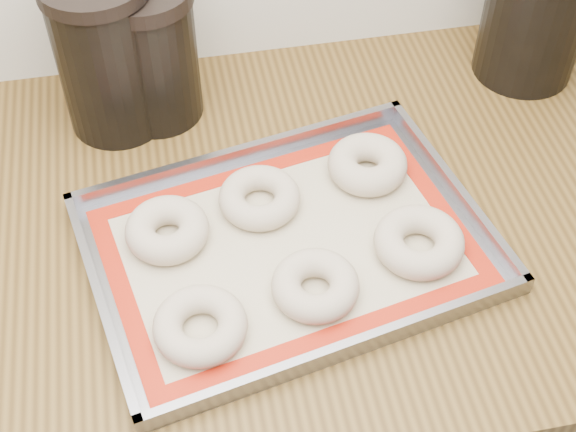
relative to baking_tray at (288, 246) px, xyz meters
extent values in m
cube|color=slate|center=(0.06, 0.06, -0.48)|extent=(3.00, 0.65, 0.86)
cube|color=brown|center=(0.06, 0.06, -0.03)|extent=(3.06, 0.68, 0.04)
cube|color=gray|center=(0.00, 0.00, 0.00)|extent=(0.52, 0.41, 0.00)
cube|color=gray|center=(-0.03, 0.16, 0.01)|extent=(0.45, 0.10, 0.02)
cube|color=gray|center=(0.03, -0.16, 0.01)|extent=(0.45, 0.10, 0.02)
cube|color=gray|center=(-0.22, -0.04, 0.01)|extent=(0.07, 0.33, 0.02)
cube|color=gray|center=(0.22, 0.04, 0.01)|extent=(0.07, 0.33, 0.02)
cube|color=#C6B793|center=(0.00, 0.00, 0.00)|extent=(0.47, 0.37, 0.00)
cube|color=#B51F0C|center=(-0.03, 0.13, 0.00)|extent=(0.42, 0.10, 0.00)
cube|color=#B51F0C|center=(0.03, -0.13, 0.00)|extent=(0.42, 0.10, 0.00)
cube|color=#B51F0C|center=(-0.20, -0.04, 0.00)|extent=(0.07, 0.25, 0.00)
cube|color=#B51F0C|center=(0.20, 0.04, 0.00)|extent=(0.07, 0.25, 0.00)
torus|color=#BEAC93|center=(-0.12, -0.10, 0.01)|extent=(0.14, 0.14, 0.03)
torus|color=#BEAC93|center=(0.02, -0.07, 0.01)|extent=(0.10, 0.10, 0.03)
torus|color=#BEAC93|center=(0.15, -0.04, 0.02)|extent=(0.14, 0.14, 0.03)
torus|color=#BEAC93|center=(-0.14, 0.04, 0.02)|extent=(0.10, 0.10, 0.04)
torus|color=#BEAC93|center=(-0.02, 0.07, 0.01)|extent=(0.14, 0.14, 0.03)
torus|color=#BEAC93|center=(0.12, 0.10, 0.02)|extent=(0.11, 0.11, 0.04)
cylinder|color=black|center=(-0.18, 0.27, 0.09)|extent=(0.13, 0.13, 0.20)
cylinder|color=black|center=(-0.13, 0.28, 0.08)|extent=(0.12, 0.12, 0.18)
cylinder|color=black|center=(0.40, 0.27, 0.08)|extent=(0.14, 0.14, 0.18)
camera|label=1|loc=(-0.12, -0.59, 0.73)|focal=50.00mm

